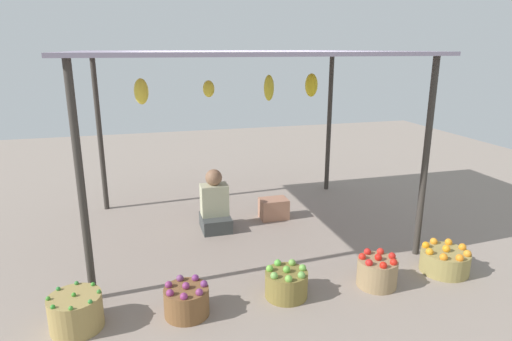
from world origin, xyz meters
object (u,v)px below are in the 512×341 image
at_px(basket_green_chilies, 76,312).
at_px(basket_green_apples, 286,283).
at_px(vendor_person, 215,206).
at_px(basket_oranges, 445,260).
at_px(basket_red_tomatoes, 377,272).
at_px(basket_purple_onions, 187,301).
at_px(wooden_crate_near_vendor, 274,209).

height_order(basket_green_chilies, basket_green_apples, basket_green_chilies).
bearing_deg(basket_green_chilies, vendor_person, 49.66).
bearing_deg(basket_green_apples, basket_oranges, 0.21).
relative_size(basket_red_tomatoes, basket_oranges, 0.79).
height_order(basket_green_chilies, basket_purple_onions, basket_green_chilies).
bearing_deg(wooden_crate_near_vendor, basket_red_tomatoes, -77.24).
bearing_deg(basket_green_apples, basket_green_chilies, 179.78).
height_order(basket_green_chilies, basket_red_tomatoes, basket_red_tomatoes).
bearing_deg(basket_red_tomatoes, basket_green_apples, 176.73).
bearing_deg(vendor_person, basket_red_tomatoes, -54.79).
bearing_deg(basket_red_tomatoes, wooden_crate_near_vendor, 102.76).
xyz_separation_m(basket_green_chilies, basket_purple_onions, (0.90, -0.05, -0.01)).
height_order(basket_green_chilies, basket_oranges, basket_green_chilies).
height_order(vendor_person, basket_red_tomatoes, vendor_person).
xyz_separation_m(basket_green_apples, wooden_crate_near_vendor, (0.48, 1.88, 0.00)).
distance_m(basket_purple_onions, wooden_crate_near_vendor, 2.38).
bearing_deg(wooden_crate_near_vendor, basket_oranges, -56.11).
bearing_deg(wooden_crate_near_vendor, basket_green_apples, -104.24).
bearing_deg(basket_green_chilies, basket_oranges, -0.01).
relative_size(basket_purple_onions, basket_oranges, 0.80).
xyz_separation_m(basket_purple_onions, basket_oranges, (2.66, 0.05, -0.01)).
relative_size(vendor_person, basket_purple_onions, 2.01).
bearing_deg(basket_oranges, basket_purple_onions, -178.89).
relative_size(basket_green_chilies, basket_green_apples, 1.08).
bearing_deg(basket_purple_onions, basket_green_apples, 2.79).
distance_m(basket_green_chilies, wooden_crate_near_vendor, 2.96).
distance_m(basket_green_chilies, basket_purple_onions, 0.90).
bearing_deg(wooden_crate_near_vendor, vendor_person, -170.71).
relative_size(basket_green_apples, wooden_crate_near_vendor, 1.07).
bearing_deg(vendor_person, basket_green_apples, -78.55).
distance_m(vendor_person, basket_purple_onions, 1.88).
distance_m(basket_purple_onions, basket_red_tomatoes, 1.84).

